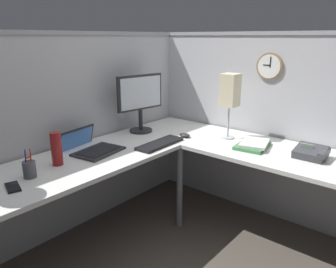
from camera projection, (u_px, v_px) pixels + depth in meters
ground_plane at (183, 241)px, 2.57m from camera, size 6.80×6.80×0.00m
cubicle_wall_back at (69, 134)px, 2.61m from camera, size 2.57×0.12×1.58m
cubicle_wall_right at (270, 127)px, 2.82m from camera, size 0.12×2.37×1.58m
desk at (177, 174)px, 2.25m from camera, size 2.35×2.15×0.73m
monitor at (140, 99)px, 2.82m from camera, size 0.46×0.20×0.50m
laptop at (89, 147)px, 2.42m from camera, size 0.39×0.43×0.22m
keyboard at (160, 144)px, 2.54m from camera, size 0.43×0.15×0.02m
computer_mouse at (185, 135)px, 2.74m from camera, size 0.06×0.10×0.03m
pen_cup at (29, 169)px, 1.95m from camera, size 0.08×0.08×0.18m
cell_phone at (13, 187)px, 1.82m from camera, size 0.11×0.16×0.01m
thermos_flask at (57, 149)px, 2.12m from camera, size 0.07×0.07×0.22m
office_phone at (312, 153)px, 2.26m from camera, size 0.19×0.21×0.11m
book_stack at (253, 145)px, 2.49m from camera, size 0.32×0.26×0.04m
desk_lamp_paper at (230, 92)px, 2.61m from camera, size 0.13×0.13×0.53m
wall_clock at (270, 66)px, 2.65m from camera, size 0.04×0.22×0.22m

